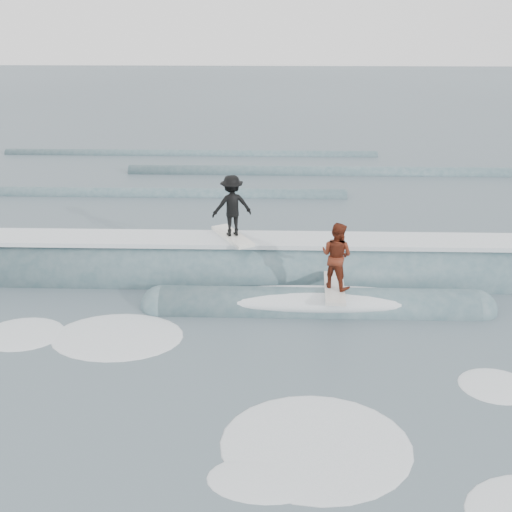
{
  "coord_description": "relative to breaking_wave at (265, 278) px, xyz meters",
  "views": [
    {
      "loc": [
        0.45,
        -11.17,
        7.91
      ],
      "look_at": [
        0.0,
        4.52,
        1.1
      ],
      "focal_mm": 40.0,
      "sensor_mm": 36.0,
      "label": 1
    }
  ],
  "objects": [
    {
      "name": "breaking_wave",
      "position": [
        0.0,
        0.0,
        0.0
      ],
      "size": [
        21.65,
        4.0,
        2.45
      ],
      "color": "#3A5862",
      "rests_on": "ground"
    },
    {
      "name": "ground",
      "position": [
        -0.27,
        -5.19,
        -0.04
      ],
      "size": [
        160.0,
        160.0,
        0.0
      ],
      "primitive_type": "plane",
      "color": "#374750",
      "rests_on": "ground"
    },
    {
      "name": "far_swells",
      "position": [
        -1.99,
        12.46,
        -0.04
      ],
      "size": [
        33.04,
        8.65,
        0.8
      ],
      "color": "#3A5862",
      "rests_on": "ground"
    },
    {
      "name": "whitewater",
      "position": [
        0.32,
        -6.53,
        -0.04
      ],
      "size": [
        13.76,
        7.52,
        0.1
      ],
      "color": "white",
      "rests_on": "ground"
    },
    {
      "name": "surfer_black",
      "position": [
        -1.04,
        0.33,
        2.25
      ],
      "size": [
        1.48,
        2.01,
        2.02
      ],
      "color": "white",
      "rests_on": "ground"
    },
    {
      "name": "surfer_red",
      "position": [
        1.99,
        -1.87,
        1.55
      ],
      "size": [
        1.17,
        2.03,
        2.0
      ],
      "color": "silver",
      "rests_on": "ground"
    }
  ]
}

